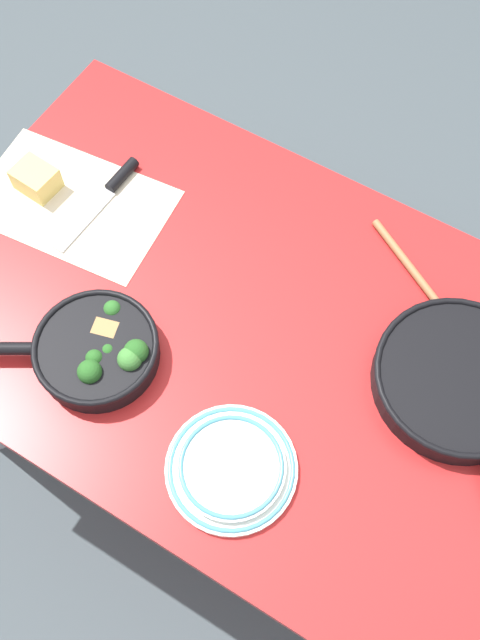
{
  "coord_description": "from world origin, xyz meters",
  "views": [
    {
      "loc": [
        0.3,
        -0.5,
        1.94
      ],
      "look_at": [
        0.0,
        0.0,
        0.76
      ],
      "focal_mm": 40.0,
      "sensor_mm": 36.0,
      "label": 1
    }
  ],
  "objects_px": {
    "skillet_eggs": "(458,380)",
    "grater_knife": "(109,191)",
    "wooden_spoon": "(439,304)",
    "cheese_block": "(36,179)",
    "dinner_plate_stack": "(231,468)",
    "skillet_broccoli": "(97,350)"
  },
  "relations": [
    {
      "from": "skillet_eggs",
      "to": "grater_knife",
      "type": "distance_m",
      "value": 0.77
    },
    {
      "from": "wooden_spoon",
      "to": "cheese_block",
      "type": "xyz_separation_m",
      "value": [
        -0.82,
        -0.17,
        0.02
      ]
    },
    {
      "from": "grater_knife",
      "to": "cheese_block",
      "type": "height_order",
      "value": "cheese_block"
    },
    {
      "from": "dinner_plate_stack",
      "to": "cheese_block",
      "type": "bearing_deg",
      "value": 155.19
    },
    {
      "from": "skillet_eggs",
      "to": "wooden_spoon",
      "type": "relative_size",
      "value": 1.14
    },
    {
      "from": "grater_knife",
      "to": "skillet_eggs",
      "type": "bearing_deg",
      "value": 90.76
    },
    {
      "from": "skillet_broccoli",
      "to": "grater_knife",
      "type": "bearing_deg",
      "value": -88.0
    },
    {
      "from": "skillet_eggs",
      "to": "cheese_block",
      "type": "bearing_deg",
      "value": -129.91
    },
    {
      "from": "skillet_broccoli",
      "to": "cheese_block",
      "type": "distance_m",
      "value": 0.41
    },
    {
      "from": "cheese_block",
      "to": "dinner_plate_stack",
      "type": "bearing_deg",
      "value": -24.81
    },
    {
      "from": "grater_knife",
      "to": "dinner_plate_stack",
      "type": "bearing_deg",
      "value": 57.42
    },
    {
      "from": "wooden_spoon",
      "to": "dinner_plate_stack",
      "type": "xyz_separation_m",
      "value": [
        -0.17,
        -0.47,
        0.0
      ]
    },
    {
      "from": "wooden_spoon",
      "to": "cheese_block",
      "type": "distance_m",
      "value": 0.83
    },
    {
      "from": "wooden_spoon",
      "to": "cheese_block",
      "type": "relative_size",
      "value": 3.58
    },
    {
      "from": "skillet_broccoli",
      "to": "skillet_eggs",
      "type": "xyz_separation_m",
      "value": [
        0.58,
        0.28,
        -0.0
      ]
    },
    {
      "from": "skillet_eggs",
      "to": "wooden_spoon",
      "type": "height_order",
      "value": "skillet_eggs"
    },
    {
      "from": "dinner_plate_stack",
      "to": "skillet_broccoli",
      "type": "bearing_deg",
      "value": 170.32
    },
    {
      "from": "skillet_broccoli",
      "to": "cheese_block",
      "type": "relative_size",
      "value": 3.6
    },
    {
      "from": "grater_knife",
      "to": "dinner_plate_stack",
      "type": "xyz_separation_m",
      "value": [
        0.51,
        -0.36,
        0.0
      ]
    },
    {
      "from": "cheese_block",
      "to": "dinner_plate_stack",
      "type": "distance_m",
      "value": 0.71
    },
    {
      "from": "skillet_broccoli",
      "to": "dinner_plate_stack",
      "type": "relative_size",
      "value": 1.39
    },
    {
      "from": "skillet_broccoli",
      "to": "dinner_plate_stack",
      "type": "distance_m",
      "value": 0.32
    }
  ]
}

